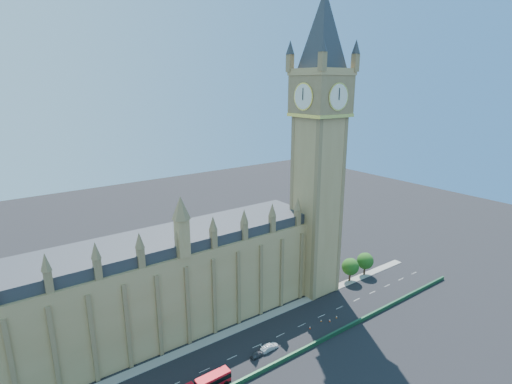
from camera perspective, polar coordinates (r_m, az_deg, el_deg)
ground at (r=112.29m, az=-1.60°, el=-21.83°), size 400.00×400.00×0.00m
palace_westminster at (r=113.00m, az=-19.22°, el=-14.13°), size 120.00×20.00×28.00m
elizabeth_tower at (r=125.52m, az=9.06°, el=9.05°), size 20.59×20.59×105.00m
bridge_parapet at (r=106.18m, az=1.41°, el=-23.94°), size 160.00×0.60×1.20m
kerb_north at (r=118.72m, az=-4.36°, el=-19.52°), size 160.00×3.00×0.16m
tree_east_near at (r=146.53m, az=13.36°, el=-10.26°), size 6.00×6.00×8.50m
tree_east_far at (r=152.24m, az=15.36°, el=-9.40°), size 6.00×6.00×8.50m
car_grey at (r=110.35m, az=0.26°, el=-22.14°), size 4.16×1.95×1.38m
car_silver at (r=112.16m, az=1.80°, el=-21.39°), size 4.69×1.82×1.52m
car_white at (r=112.87m, az=1.97°, el=-21.15°), size 5.16×2.49×1.45m
cone_a at (r=124.72m, az=9.29°, el=-17.68°), size 0.49×0.49×0.62m
cone_b at (r=127.04m, az=11.43°, el=-17.09°), size 0.61×0.61×0.78m
cone_c at (r=125.11m, az=10.50°, el=-17.59°), size 0.62×0.62×0.75m
cone_d at (r=121.17m, az=7.73°, el=-18.65°), size 0.54×0.54×0.77m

